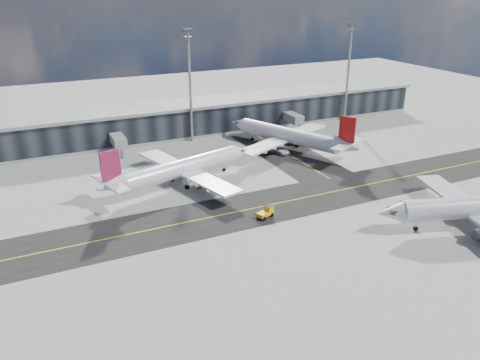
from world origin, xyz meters
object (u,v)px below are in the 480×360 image
Objects in this scene: airliner_redtail at (290,136)px; service_van at (280,150)px; baggage_tug at (266,212)px; airliner_af at (180,169)px.

airliner_redtail is 4.63m from service_van.
service_van is (-3.35, -1.19, -2.97)m from airliner_redtail.
airliner_af is at bearing -176.38° from baggage_tug.
baggage_tug is at bearing -151.54° from airliner_redtail.
airliner_redtail reaches higher than service_van.
service_van is (28.82, 8.69, -2.84)m from airliner_af.
airliner_af is 22.78m from baggage_tug.
airliner_redtail is at bearing 122.37° from baggage_tug.
airliner_af reaches higher than baggage_tug.
baggage_tug is (-22.80, -30.48, -2.74)m from airliner_redtail.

